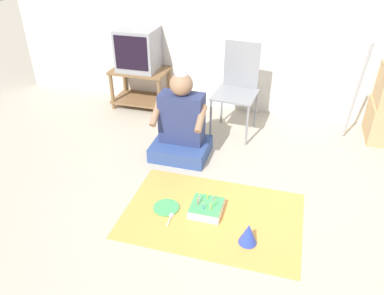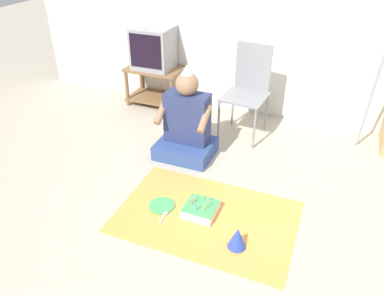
{
  "view_description": "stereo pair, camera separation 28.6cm",
  "coord_description": "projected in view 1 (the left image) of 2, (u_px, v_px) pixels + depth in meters",
  "views": [
    {
      "loc": [
        0.22,
        -2.07,
        1.99
      ],
      "look_at": [
        -0.51,
        0.5,
        0.35
      ],
      "focal_mm": 35.0,
      "sensor_mm": 36.0,
      "label": 1
    },
    {
      "loc": [
        0.49,
        -1.98,
        1.99
      ],
      "look_at": [
        -0.51,
        0.5,
        0.35
      ],
      "focal_mm": 35.0,
      "sensor_mm": 36.0,
      "label": 2
    }
  ],
  "objects": [
    {
      "name": "birthday_cake",
      "position": [
        206.0,
        208.0,
        2.94
      ],
      "size": [
        0.25,
        0.25,
        0.15
      ],
      "color": "white",
      "rests_on": "party_cloth"
    },
    {
      "name": "dust_mop",
      "position": [
        351.0,
        122.0,
        3.6
      ],
      "size": [
        0.28,
        0.43,
        1.11
      ],
      "color": "#B2ADA3",
      "rests_on": "ground_plane"
    },
    {
      "name": "paper_plate",
      "position": [
        166.0,
        207.0,
        3.0
      ],
      "size": [
        0.21,
        0.21,
        0.01
      ],
      "color": "#4CB266",
      "rests_on": "party_cloth"
    },
    {
      "name": "ground_plane",
      "position": [
        239.0,
        231.0,
        2.79
      ],
      "size": [
        16.0,
        16.0,
        0.0
      ],
      "primitive_type": "plane",
      "color": "#BCB29E"
    },
    {
      "name": "party_hat_blue",
      "position": [
        248.0,
        234.0,
        2.64
      ],
      "size": [
        0.13,
        0.13,
        0.16
      ],
      "color": "blue",
      "rests_on": "party_cloth"
    },
    {
      "name": "wall_back",
      "position": [
        282.0,
        0.0,
        3.83
      ],
      "size": [
        6.4,
        0.06,
        2.55
      ],
      "color": "silver",
      "rests_on": "ground_plane"
    },
    {
      "name": "tv",
      "position": [
        138.0,
        49.0,
        4.29
      ],
      "size": [
        0.45,
        0.41,
        0.48
      ],
      "color": "#99999E",
      "rests_on": "tv_stand"
    },
    {
      "name": "party_cloth",
      "position": [
        212.0,
        215.0,
        2.93
      ],
      "size": [
        1.37,
        0.91,
        0.01
      ],
      "color": "#EFA84C",
      "rests_on": "ground_plane"
    },
    {
      "name": "folding_chair",
      "position": [
        238.0,
        84.0,
        3.85
      ],
      "size": [
        0.46,
        0.47,
        0.94
      ],
      "color": "gray",
      "rests_on": "ground_plane"
    },
    {
      "name": "plastic_spoon_near",
      "position": [
        171.0,
        216.0,
        2.9
      ],
      "size": [
        0.04,
        0.15,
        0.01
      ],
      "color": "white",
      "rests_on": "party_cloth"
    },
    {
      "name": "person_seated",
      "position": [
        181.0,
        126.0,
        3.54
      ],
      "size": [
        0.53,
        0.45,
        0.9
      ],
      "color": "#334C8C",
      "rests_on": "ground_plane"
    },
    {
      "name": "tv_stand",
      "position": [
        141.0,
        84.0,
        4.51
      ],
      "size": [
        0.66,
        0.42,
        0.47
      ],
      "color": "olive",
      "rests_on": "ground_plane"
    }
  ]
}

